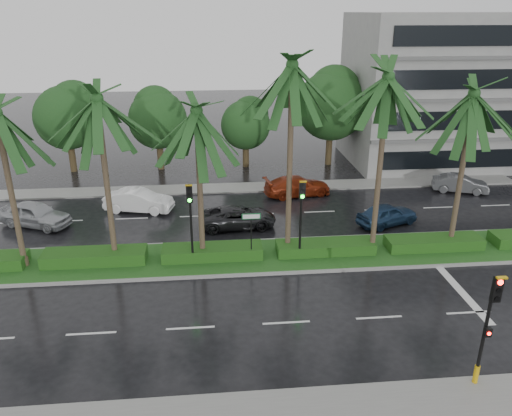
{
  "coord_description": "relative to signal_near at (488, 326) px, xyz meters",
  "views": [
    {
      "loc": [
        -2.92,
        -22.44,
        12.24
      ],
      "look_at": [
        -0.66,
        1.5,
        2.63
      ],
      "focal_mm": 35.0,
      "sensor_mm": 36.0,
      "label": 1
    }
  ],
  "objects": [
    {
      "name": "car_silver",
      "position": [
        -19.57,
        15.83,
        -1.76
      ],
      "size": [
        3.37,
        4.72,
        1.49
      ],
      "primitive_type": "imported",
      "rotation": [
        0.0,
        0.0,
        1.16
      ],
      "color": "#A1A4A8",
      "rests_on": "ground"
    },
    {
      "name": "signal_median_right",
      "position": [
        -4.5,
        9.69,
        0.49
      ],
      "size": [
        0.34,
        0.42,
        4.36
      ],
      "color": "black",
      "rests_on": "median"
    },
    {
      "name": "hedge",
      "position": [
        -6.0,
        10.39,
        -2.05
      ],
      "size": [
        35.2,
        1.4,
        0.6
      ],
      "color": "#234A15",
      "rests_on": "median"
    },
    {
      "name": "car_white",
      "position": [
        -13.65,
        17.64,
        -1.78
      ],
      "size": [
        2.48,
        4.61,
        1.44
      ],
      "primitive_type": "imported",
      "rotation": [
        0.0,
        0.0,
        1.34
      ],
      "color": "white",
      "rests_on": "ground"
    },
    {
      "name": "bg_trees",
      "position": [
        -5.3,
        26.98,
        2.14
      ],
      "size": [
        32.91,
        5.65,
        8.16
      ],
      "color": "#3B2E1A",
      "rests_on": "ground"
    },
    {
      "name": "ground",
      "position": [
        -6.0,
        9.39,
        -2.5
      ],
      "size": [
        120.0,
        120.0,
        0.0
      ],
      "primitive_type": "plane",
      "color": "black",
      "rests_on": "ground"
    },
    {
      "name": "street_sign",
      "position": [
        -7.0,
        9.87,
        -0.38
      ],
      "size": [
        0.95,
        0.09,
        2.6
      ],
      "color": "black",
      "rests_on": "median"
    },
    {
      "name": "car_darkgrey",
      "position": [
        -7.42,
        14.51,
        -1.87
      ],
      "size": [
        2.37,
        4.68,
        1.27
      ],
      "primitive_type": "imported",
      "rotation": [
        0.0,
        0.0,
        1.63
      ],
      "color": "#232326",
      "rests_on": "ground"
    },
    {
      "name": "signal_median_left",
      "position": [
        -10.0,
        9.69,
        0.49
      ],
      "size": [
        0.34,
        0.42,
        4.36
      ],
      "color": "black",
      "rests_on": "median"
    },
    {
      "name": "car_blue",
      "position": [
        1.63,
        14.0,
        -1.84
      ],
      "size": [
        2.88,
        4.18,
        1.32
      ],
      "primitive_type": "imported",
      "rotation": [
        0.0,
        0.0,
        1.95
      ],
      "color": "navy",
      "rests_on": "ground"
    },
    {
      "name": "building",
      "position": [
        11.0,
        27.39,
        3.5
      ],
      "size": [
        16.0,
        10.0,
        12.0
      ],
      "primitive_type": "cube",
      "color": "gray",
      "rests_on": "ground"
    },
    {
      "name": "palm_row",
      "position": [
        -7.24,
        10.41,
        5.46
      ],
      "size": [
        26.3,
        4.2,
        10.51
      ],
      "color": "#483A29",
      "rests_on": "median"
    },
    {
      "name": "car_grey",
      "position": [
        8.81,
        19.19,
        -1.88
      ],
      "size": [
        2.52,
        4.02,
        1.25
      ],
      "primitive_type": "imported",
      "rotation": [
        0.0,
        0.0,
        1.23
      ],
      "color": "#515356",
      "rests_on": "ground"
    },
    {
      "name": "median",
      "position": [
        -6.0,
        10.39,
        -2.42
      ],
      "size": [
        36.0,
        4.0,
        0.15
      ],
      "color": "gray",
      "rests_on": "ground"
    },
    {
      "name": "lane_markings",
      "position": [
        -2.96,
        8.96,
        -2.5
      ],
      "size": [
        34.0,
        13.06,
        0.01
      ],
      "color": "silver",
      "rests_on": "ground"
    },
    {
      "name": "near_sidewalk",
      "position": [
        -6.0,
        -0.81,
        -2.44
      ],
      "size": [
        40.0,
        2.4,
        0.12
      ],
      "primitive_type": "cube",
      "color": "slate",
      "rests_on": "ground"
    },
    {
      "name": "car_red",
      "position": [
        -2.92,
        19.63,
        -1.82
      ],
      "size": [
        2.66,
        4.95,
        1.36
      ],
      "primitive_type": "imported",
      "rotation": [
        0.0,
        0.0,
        1.74
      ],
      "color": "maroon",
      "rests_on": "ground"
    },
    {
      "name": "signal_near",
      "position": [
        0.0,
        0.0,
        0.0
      ],
      "size": [
        0.34,
        0.45,
        4.36
      ],
      "color": "black",
      "rests_on": "near_sidewalk"
    },
    {
      "name": "far_sidewalk",
      "position": [
        -6.0,
        21.39,
        -2.44
      ],
      "size": [
        40.0,
        2.0,
        0.12
      ],
      "primitive_type": "cube",
      "color": "slate",
      "rests_on": "ground"
    }
  ]
}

